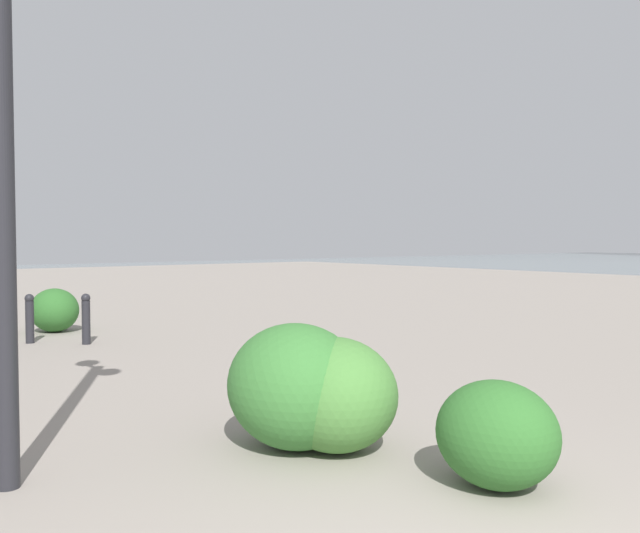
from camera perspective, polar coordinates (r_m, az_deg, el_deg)
The scene contains 7 objects.
lamppost at distance 4.51m, azimuth -26.10°, elevation 15.56°, with size 0.98×0.28×3.83m.
bollard_near at distance 10.13m, azimuth -19.70°, elevation -4.23°, with size 0.13×0.13×0.74m.
bollard_mid at distance 10.55m, azimuth -23.96°, elevation -4.08°, with size 0.13×0.13×0.73m.
shrub_low at distance 11.67m, azimuth -22.12°, elevation -3.54°, with size 0.85×0.76×0.72m.
shrub_round at distance 4.79m, azimuth 1.26°, elevation -11.04°, with size 0.97×0.87×0.82m.
shrub_wide at distance 4.27m, azimuth 15.14°, elevation -13.91°, with size 0.78×0.70×0.66m.
shrub_tall at distance 4.85m, azimuth -2.14°, elevation -10.33°, with size 1.07×0.97×0.91m.
Camera 1 is at (-0.85, 2.08, 1.52)m, focal length 36.75 mm.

